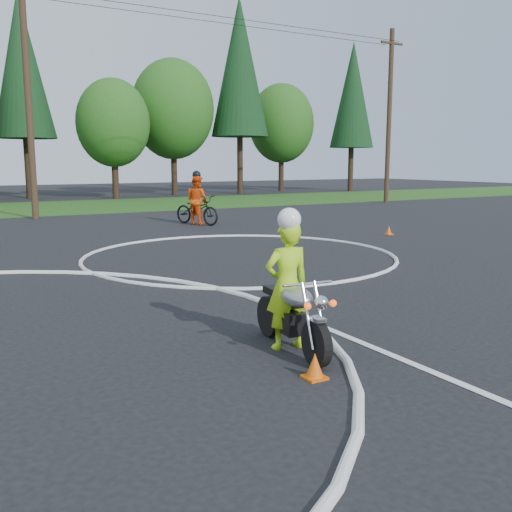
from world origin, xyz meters
TOP-DOWN VIEW (x-y plane):
  - course_markings at (2.17, 4.35)m, footprint 19.05×19.05m
  - primary_motorcycle at (5.01, 0.99)m, footprint 0.67×1.91m
  - rider_primary_grp at (5.01, 1.13)m, footprint 0.65×0.47m
  - rider_second_grp at (10.15, 15.53)m, footprint 1.54×2.30m
  - traffic_cones at (6.59, 1.99)m, footprint 19.57×13.54m
  - treeline at (14.78, 34.61)m, footprint 38.20×8.10m
  - utility_poles at (5.00, 21.00)m, footprint 41.60×1.12m

SIDE VIEW (x-z plane):
  - course_markings at x=2.17m, z-range -0.05..0.07m
  - traffic_cones at x=6.59m, z-range -0.01..0.29m
  - primary_motorcycle at x=5.01m, z-range -0.01..0.99m
  - rider_second_grp at x=10.15m, z-range -0.31..1.79m
  - rider_primary_grp at x=5.01m, z-range -0.03..1.83m
  - utility_poles at x=5.00m, z-range 0.20..10.20m
  - treeline at x=14.78m, z-range -0.64..13.88m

